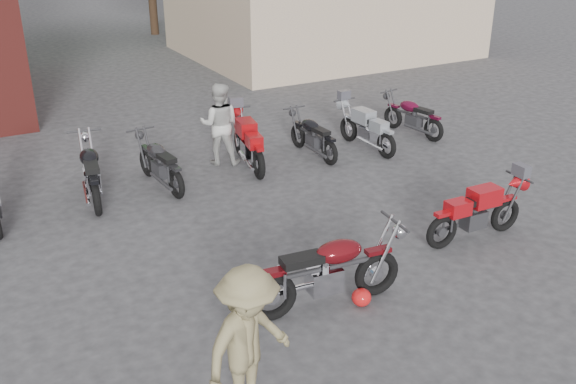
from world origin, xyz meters
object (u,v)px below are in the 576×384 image
vintage_motorcycle (330,266)px  row_bike_5 (313,134)px  row_bike_3 (159,161)px  person_light (220,124)px  sportbike (478,209)px  person_tan (249,344)px  row_bike_2 (91,169)px  helmet (361,297)px  row_bike_6 (366,126)px  row_bike_7 (412,114)px  row_bike_4 (248,140)px

vintage_motorcycle → row_bike_5: bearing=67.3°
row_bike_3 → person_light: bearing=-75.1°
sportbike → person_tan: (-5.17, -1.86, 0.37)m
person_light → row_bike_2: (-2.93, -0.55, -0.29)m
helmet → row_bike_2: size_ratio=0.13×
row_bike_3 → row_bike_2: bearing=81.6°
row_bike_5 → person_tan: bearing=142.4°
helmet → row_bike_6: 6.58m
person_light → row_bike_7: size_ratio=0.98×
row_bike_4 → row_bike_5: (1.56, -0.12, -0.08)m
row_bike_6 → row_bike_7: row_bike_6 is taller
row_bike_6 → row_bike_3: bearing=84.1°
sportbike → row_bike_3: size_ratio=1.00×
vintage_motorcycle → row_bike_3: (-0.67, 5.32, -0.09)m
row_bike_3 → row_bike_4: bearing=-91.7°
sportbike → helmet: size_ratio=6.75×
row_bike_3 → person_tan: bearing=163.7°
person_tan → row_bike_3: size_ratio=0.97×
row_bike_3 → row_bike_7: (6.56, 0.12, -0.02)m
person_tan → vintage_motorcycle: bearing=14.8°
row_bike_7 → person_light: bearing=74.9°
vintage_motorcycle → row_bike_2: vintage_motorcycle is taller
row_bike_2 → row_bike_4: bearing=-79.8°
row_bike_4 → row_bike_6: 2.90m
row_bike_2 → row_bike_4: row_bike_2 is taller
sportbike → row_bike_5: size_ratio=1.06×
person_light → row_bike_5: bearing=-166.9°
person_tan → row_bike_3: person_tan is taller
person_light → person_tan: 7.81m
helmet → row_bike_7: (5.47, 5.65, 0.40)m
helmet → row_bike_5: (2.53, 5.56, 0.39)m
vintage_motorcycle → helmet: size_ratio=7.85×
row_bike_3 → row_bike_6: (4.93, -0.21, 0.00)m
sportbike → row_bike_2: 7.19m
vintage_motorcycle → row_bike_6: 6.65m
row_bike_7 → row_bike_3: bearing=81.6°
person_light → person_tan: (-2.82, -7.28, 0.03)m
row_bike_4 → row_bike_5: 1.57m
row_bike_7 → row_bike_5: bearing=82.3°
vintage_motorcycle → sportbike: 3.31m
row_bike_2 → row_bike_7: row_bike_2 is taller
helmet → row_bike_3: size_ratio=0.15×
row_bike_2 → helmet: bearing=-147.9°
row_bike_5 → row_bike_3: bearing=88.7°
sportbike → row_bike_2: size_ratio=0.91×
person_tan → row_bike_3: (1.23, 6.68, -0.37)m
helmet → row_bike_4: 5.78m
sportbike → row_bike_7: 5.58m
vintage_motorcycle → row_bike_6: vintage_motorcycle is taller
row_bike_4 → row_bike_5: row_bike_4 is taller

